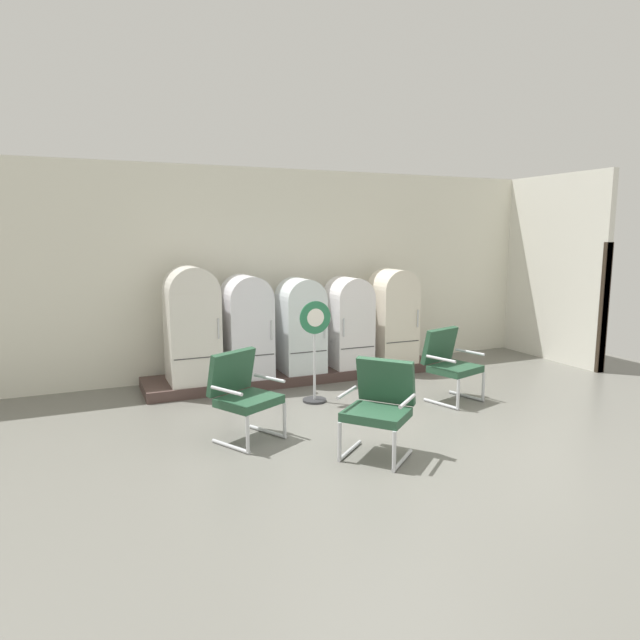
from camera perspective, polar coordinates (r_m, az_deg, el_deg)
name	(u,v)px	position (r m, az deg, el deg)	size (l,w,h in m)	color
ground	(399,447)	(6.19, 8.10, -12.71)	(12.00, 10.00, 0.05)	slate
back_wall	(282,271)	(9.09, -3.88, 5.02)	(11.76, 0.12, 3.24)	silver
side_wall_right	(555,269)	(10.68, 22.85, 4.77)	(0.16, 2.20, 3.24)	silver
display_plinth	(297,374)	(8.75, -2.36, -5.49)	(4.62, 0.95, 0.15)	#493531
refrigerator_0	(192,321)	(8.04, -12.93, -0.13)	(0.70, 0.72, 1.64)	silver
refrigerator_1	(247,323)	(8.24, -7.48, -0.33)	(0.64, 0.72, 1.49)	white
refrigerator_2	(301,322)	(8.48, -1.99, -0.24)	(0.62, 0.66, 1.42)	white
refrigerator_3	(348,319)	(8.81, 2.92, 0.06)	(0.62, 0.68, 1.41)	white
refrigerator_4	(393,313)	(9.18, 7.44, 0.72)	(0.64, 0.66, 1.52)	silver
armchair_left	(243,391)	(6.19, -7.89, -7.17)	(0.84, 0.84, 0.97)	silver
armchair_right	(449,361)	(7.73, 13.06, -4.08)	(0.78, 0.78, 0.97)	silver
armchair_center	(380,403)	(5.74, 6.10, -8.40)	(0.87, 0.87, 0.97)	silver
sign_stand	(315,355)	(7.43, -0.53, -3.56)	(0.43, 0.32, 1.36)	#2D2D30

